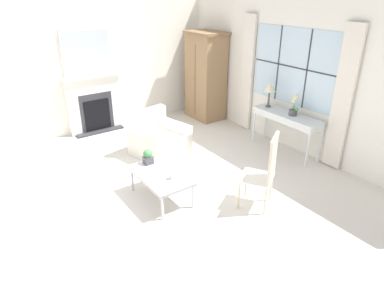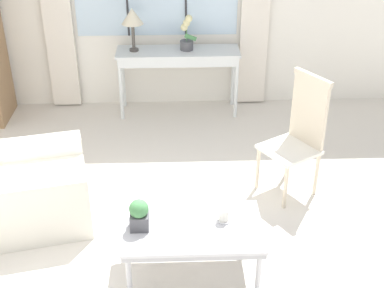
% 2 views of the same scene
% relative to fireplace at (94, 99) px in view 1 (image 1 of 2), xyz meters
% --- Properties ---
extents(ground_plane, '(14.00, 14.00, 0.00)m').
position_rel_fireplace_xyz_m(ground_plane, '(2.91, -0.15, -0.73)').
color(ground_plane, silver).
extents(wall_back_windowed, '(7.20, 0.14, 2.80)m').
position_rel_fireplace_xyz_m(wall_back_windowed, '(2.91, 2.88, 0.66)').
color(wall_back_windowed, white).
rests_on(wall_back_windowed, ground_plane).
extents(wall_left, '(0.06, 7.20, 2.80)m').
position_rel_fireplace_xyz_m(wall_left, '(-0.12, 0.45, 0.67)').
color(wall_left, white).
rests_on(wall_left, ground_plane).
extents(fireplace, '(0.34, 1.26, 2.18)m').
position_rel_fireplace_xyz_m(fireplace, '(0.00, 0.00, 0.00)').
color(fireplace, '#2D2D33').
rests_on(fireplace, ground_plane).
extents(armoire, '(0.95, 0.67, 2.04)m').
position_rel_fireplace_xyz_m(armoire, '(0.70, 2.50, 0.29)').
color(armoire, '#93704C').
rests_on(armoire, ground_plane).
extents(console_table, '(1.42, 0.43, 0.78)m').
position_rel_fireplace_xyz_m(console_table, '(3.14, 2.58, -0.04)').
color(console_table, silver).
rests_on(console_table, ground_plane).
extents(table_lamp, '(0.25, 0.25, 0.49)m').
position_rel_fireplace_xyz_m(table_lamp, '(2.64, 2.59, 0.43)').
color(table_lamp, '#4C4742').
rests_on(table_lamp, console_table).
extents(potted_orchid, '(0.19, 0.15, 0.40)m').
position_rel_fireplace_xyz_m(potted_orchid, '(3.25, 2.61, 0.20)').
color(potted_orchid, '#4C4C51').
rests_on(potted_orchid, console_table).
extents(armchair_upholstered, '(1.04, 1.05, 0.82)m').
position_rel_fireplace_xyz_m(armchair_upholstered, '(1.85, 0.53, -0.45)').
color(armchair_upholstered, silver).
rests_on(armchair_upholstered, ground_plane).
extents(side_chair_wooden, '(0.61, 0.61, 1.13)m').
position_rel_fireplace_xyz_m(side_chair_wooden, '(4.21, 0.90, -0.12)').
color(side_chair_wooden, white).
rests_on(side_chair_wooden, ground_plane).
extents(coffee_table, '(1.02, 0.61, 0.44)m').
position_rel_fireplace_xyz_m(coffee_table, '(3.20, -0.21, -0.34)').
color(coffee_table, '#BCBCC1').
rests_on(coffee_table, ground_plane).
extents(potted_plant_small, '(0.14, 0.14, 0.24)m').
position_rel_fireplace_xyz_m(potted_plant_small, '(2.82, -0.21, -0.17)').
color(potted_plant_small, '#4C4C51').
rests_on(potted_plant_small, coffee_table).
extents(pillar_candle, '(0.11, 0.11, 0.12)m').
position_rel_fireplace_xyz_m(pillar_candle, '(3.44, -0.15, -0.25)').
color(pillar_candle, silver).
rests_on(pillar_candle, coffee_table).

